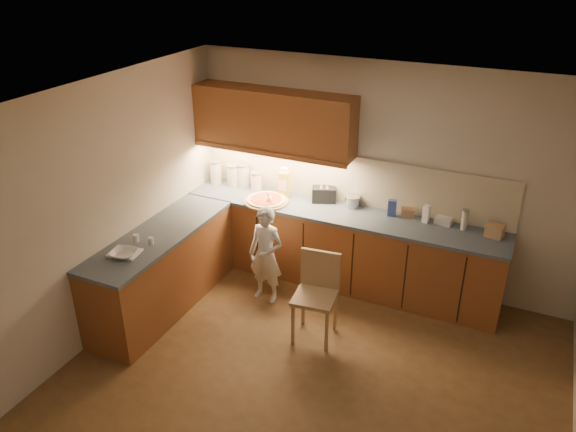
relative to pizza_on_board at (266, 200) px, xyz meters
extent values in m
plane|color=brown|center=(1.26, -1.57, -0.94)|extent=(4.50, 4.50, 0.00)
cube|color=beige|center=(1.26, 0.43, 0.36)|extent=(4.50, 0.04, 2.60)
cube|color=beige|center=(1.26, -3.57, 0.36)|extent=(4.50, 0.04, 2.60)
cube|color=beige|center=(-0.99, -1.57, 0.36)|extent=(0.04, 4.00, 2.60)
cube|color=white|center=(1.26, -1.57, 1.66)|extent=(4.50, 4.00, 0.04)
cube|color=brown|center=(0.88, 0.13, -0.50)|extent=(3.75, 0.60, 0.88)
cube|color=brown|center=(-0.69, -1.17, -0.50)|extent=(0.60, 2.00, 0.88)
cube|color=#414F5D|center=(0.88, 0.13, -0.04)|extent=(3.77, 0.62, 0.04)
cube|color=#414F5D|center=(-0.69, -1.17, -0.04)|extent=(0.62, 2.02, 0.04)
cube|color=black|center=(-0.64, -0.18, -0.50)|extent=(0.02, 0.01, 0.80)
cube|color=black|center=(-0.04, -0.18, -0.50)|extent=(0.02, 0.01, 0.80)
cube|color=black|center=(0.56, -0.18, -0.50)|extent=(0.02, 0.01, 0.80)
cube|color=black|center=(1.16, -0.18, -0.50)|extent=(0.02, 0.01, 0.80)
cube|color=black|center=(1.76, -0.18, -0.50)|extent=(0.02, 0.01, 0.80)
cube|color=black|center=(2.36, -0.18, -0.50)|extent=(0.02, 0.01, 0.80)
cube|color=beige|center=(0.88, 0.41, 0.27)|extent=(3.75, 0.02, 0.58)
cube|color=brown|center=(-0.02, 0.25, 0.91)|extent=(1.95, 0.35, 0.70)
cube|color=brown|center=(-0.02, 0.08, 0.56)|extent=(1.95, 0.02, 0.06)
cylinder|color=tan|center=(0.00, 0.00, -0.01)|extent=(0.53, 0.53, 0.02)
cylinder|color=beige|center=(0.00, 0.00, 0.01)|extent=(0.47, 0.47, 0.02)
cylinder|color=red|center=(0.00, 0.00, 0.02)|extent=(0.37, 0.37, 0.01)
sphere|color=white|center=(0.06, -0.04, 0.05)|extent=(0.07, 0.07, 0.07)
cylinder|color=white|center=(0.10, -0.10, 0.08)|extent=(0.05, 0.12, 0.21)
imported|color=silver|center=(0.28, -0.57, -0.37)|extent=(0.43, 0.30, 1.14)
cylinder|color=tan|center=(0.89, -1.19, -0.71)|extent=(0.04, 0.04, 0.47)
cylinder|color=tan|center=(1.24, -1.15, -0.71)|extent=(0.04, 0.04, 0.47)
cylinder|color=tan|center=(0.85, -0.84, -0.71)|extent=(0.04, 0.04, 0.47)
cylinder|color=tan|center=(1.20, -0.80, -0.71)|extent=(0.04, 0.04, 0.47)
cube|color=tan|center=(1.04, -0.99, -0.46)|extent=(0.46, 0.46, 0.04)
cube|color=tan|center=(1.02, -0.81, -0.23)|extent=(0.42, 0.08, 0.41)
imported|color=white|center=(-0.69, -1.72, 0.01)|extent=(0.27, 0.27, 0.06)
cylinder|color=silver|center=(-0.84, 0.25, 0.12)|extent=(0.14, 0.14, 0.28)
cylinder|color=gray|center=(-0.84, 0.25, 0.27)|extent=(0.15, 0.15, 0.02)
cylinder|color=silver|center=(-0.60, 0.28, 0.11)|extent=(0.15, 0.15, 0.26)
cylinder|color=tan|center=(-0.60, 0.28, 0.25)|extent=(0.16, 0.16, 0.02)
cylinder|color=silver|center=(-0.48, 0.32, 0.11)|extent=(0.15, 0.15, 0.27)
cylinder|color=gray|center=(-0.48, 0.32, 0.26)|extent=(0.16, 0.16, 0.02)
cylinder|color=silver|center=(-0.28, 0.28, 0.08)|extent=(0.13, 0.13, 0.22)
cylinder|color=gray|center=(-0.28, 0.28, 0.20)|extent=(0.14, 0.14, 0.02)
cube|color=gold|center=(0.12, 0.25, 0.13)|extent=(0.13, 0.10, 0.31)
cube|color=silver|center=(0.12, 0.25, 0.32)|extent=(0.08, 0.07, 0.06)
cube|color=black|center=(0.61, 0.31, 0.07)|extent=(0.32, 0.25, 0.18)
cube|color=#A4A4A8|center=(0.58, 0.30, 0.16)|extent=(0.07, 0.12, 0.00)
cube|color=#A4A4A8|center=(0.64, 0.32, 0.16)|extent=(0.07, 0.12, 0.00)
cylinder|color=#AEAEB3|center=(0.96, 0.31, 0.04)|extent=(0.17, 0.17, 0.13)
cylinder|color=#AEAEB3|center=(0.96, 0.31, 0.11)|extent=(0.18, 0.18, 0.01)
cube|color=#374BA5|center=(1.44, 0.28, 0.07)|extent=(0.11, 0.09, 0.19)
cube|color=#A9815B|center=(1.61, 0.32, 0.03)|extent=(0.17, 0.14, 0.10)
cube|color=white|center=(1.83, 0.27, 0.08)|extent=(0.08, 0.08, 0.20)
cube|color=silver|center=(2.01, 0.31, 0.01)|extent=(0.19, 0.14, 0.07)
cylinder|color=white|center=(2.23, 0.27, 0.09)|extent=(0.07, 0.07, 0.22)
cylinder|color=gray|center=(2.23, 0.27, 0.20)|extent=(0.08, 0.08, 0.01)
cube|color=tan|center=(2.55, 0.24, 0.05)|extent=(0.20, 0.17, 0.14)
cube|color=silver|center=(-0.73, -1.67, -0.01)|extent=(0.32, 0.27, 0.02)
cylinder|color=white|center=(-0.79, -1.42, 0.01)|extent=(0.06, 0.06, 0.08)
cylinder|color=silver|center=(-0.61, -1.40, 0.01)|extent=(0.06, 0.06, 0.07)
camera|label=1|loc=(2.77, -5.37, 2.78)|focal=35.00mm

